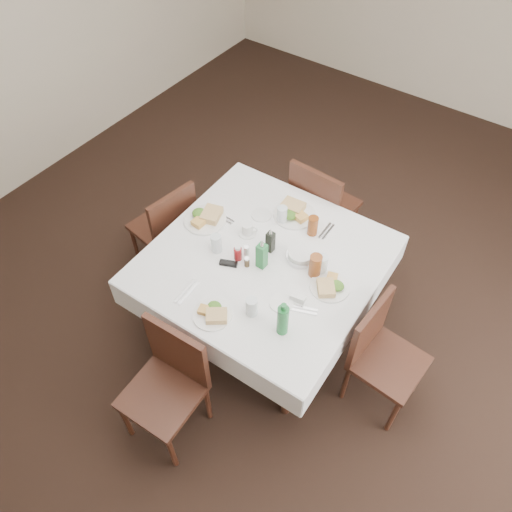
# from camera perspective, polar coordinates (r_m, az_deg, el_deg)

# --- Properties ---
(ground_plane) EXTENTS (7.00, 7.00, 0.00)m
(ground_plane) POSITION_cam_1_polar(r_m,az_deg,el_deg) (4.00, 3.89, -6.37)
(ground_plane) COLOR black
(room_shell) EXTENTS (6.04, 7.04, 2.80)m
(room_shell) POSITION_cam_1_polar(r_m,az_deg,el_deg) (2.76, 5.78, 14.05)
(room_shell) COLOR beige
(room_shell) RESTS_ON ground
(dining_table) EXTENTS (1.50, 1.50, 0.76)m
(dining_table) POSITION_cam_1_polar(r_m,az_deg,el_deg) (3.39, 0.96, -1.01)
(dining_table) COLOR #32160C
(dining_table) RESTS_ON ground
(chair_north) EXTENTS (0.47, 0.47, 0.95)m
(chair_north) POSITION_cam_1_polar(r_m,az_deg,el_deg) (4.03, 7.30, 5.83)
(chair_north) COLOR #32160C
(chair_north) RESTS_ON ground
(chair_south) EXTENTS (0.45, 0.45, 0.91)m
(chair_south) POSITION_cam_1_polar(r_m,az_deg,el_deg) (3.15, -9.83, -13.59)
(chair_south) COLOR #32160C
(chair_south) RESTS_ON ground
(chair_east) EXTENTS (0.45, 0.45, 0.88)m
(chair_east) POSITION_cam_1_polar(r_m,az_deg,el_deg) (3.32, 13.95, -10.36)
(chair_east) COLOR #32160C
(chair_east) RESTS_ON ground
(chair_west) EXTENTS (0.48, 0.48, 0.89)m
(chair_west) POSITION_cam_1_polar(r_m,az_deg,el_deg) (3.95, -10.03, 3.49)
(chair_west) COLOR #32160C
(chair_west) RESTS_ON ground
(meal_north) EXTENTS (0.30, 0.30, 0.07)m
(meal_north) POSITION_cam_1_polar(r_m,az_deg,el_deg) (3.60, 4.31, 5.00)
(meal_north) COLOR white
(meal_north) RESTS_ON dining_table
(meal_south) EXTENTS (0.24, 0.24, 0.05)m
(meal_south) POSITION_cam_1_polar(r_m,az_deg,el_deg) (3.05, -4.90, -6.51)
(meal_south) COLOR white
(meal_south) RESTS_ON dining_table
(meal_east) EXTENTS (0.26, 0.26, 0.06)m
(meal_east) POSITION_cam_1_polar(r_m,az_deg,el_deg) (3.19, 8.46, -3.41)
(meal_east) COLOR white
(meal_east) RESTS_ON dining_table
(meal_west) EXTENTS (0.30, 0.30, 0.07)m
(meal_west) POSITION_cam_1_polar(r_m,az_deg,el_deg) (3.57, -5.79, 4.42)
(meal_west) COLOR white
(meal_west) RESTS_ON dining_table
(side_plate_a) EXTENTS (0.15, 0.15, 0.01)m
(side_plate_a) POSITION_cam_1_polar(r_m,az_deg,el_deg) (3.60, 0.64, 4.73)
(side_plate_a) COLOR white
(side_plate_a) RESTS_ON dining_table
(side_plate_b) EXTENTS (0.15, 0.15, 0.01)m
(side_plate_b) POSITION_cam_1_polar(r_m,az_deg,el_deg) (3.10, 2.92, -5.42)
(side_plate_b) COLOR white
(side_plate_b) RESTS_ON dining_table
(water_n) EXTENTS (0.07, 0.07, 0.13)m
(water_n) POSITION_cam_1_polar(r_m,az_deg,el_deg) (3.52, 3.00, 4.72)
(water_n) COLOR silver
(water_n) RESTS_ON dining_table
(water_s) EXTENTS (0.07, 0.07, 0.13)m
(water_s) POSITION_cam_1_polar(r_m,az_deg,el_deg) (3.01, -0.51, -5.81)
(water_s) COLOR silver
(water_s) RESTS_ON dining_table
(water_e) EXTENTS (0.08, 0.08, 0.14)m
(water_e) POSITION_cam_1_polar(r_m,az_deg,el_deg) (3.23, 7.49, -0.93)
(water_e) COLOR silver
(water_e) RESTS_ON dining_table
(water_w) EXTENTS (0.07, 0.07, 0.14)m
(water_w) POSITION_cam_1_polar(r_m,az_deg,el_deg) (3.33, -4.57, 1.45)
(water_w) COLOR silver
(water_w) RESTS_ON dining_table
(iced_tea_a) EXTENTS (0.07, 0.07, 0.15)m
(iced_tea_a) POSITION_cam_1_polar(r_m,az_deg,el_deg) (3.45, 6.51, 3.46)
(iced_tea_a) COLOR brown
(iced_tea_a) RESTS_ON dining_table
(iced_tea_b) EXTENTS (0.08, 0.08, 0.17)m
(iced_tea_b) POSITION_cam_1_polar(r_m,az_deg,el_deg) (3.20, 6.78, -1.09)
(iced_tea_b) COLOR brown
(iced_tea_b) RESTS_ON dining_table
(bread_basket) EXTENTS (0.19, 0.19, 0.06)m
(bread_basket) POSITION_cam_1_polar(r_m,az_deg,el_deg) (3.32, 5.14, 0.11)
(bread_basket) COLOR silver
(bread_basket) RESTS_ON dining_table
(oil_cruet_dark) EXTENTS (0.05, 0.05, 0.21)m
(oil_cruet_dark) POSITION_cam_1_polar(r_m,az_deg,el_deg) (3.31, 1.65, 1.71)
(oil_cruet_dark) COLOR black
(oil_cruet_dark) RESTS_ON dining_table
(oil_cruet_green) EXTENTS (0.06, 0.06, 0.25)m
(oil_cruet_green) POSITION_cam_1_polar(r_m,az_deg,el_deg) (3.21, 0.67, 0.13)
(oil_cruet_green) COLOR #1C6F32
(oil_cruet_green) RESTS_ON dining_table
(ketchup_bottle) EXTENTS (0.05, 0.05, 0.12)m
(ketchup_bottle) POSITION_cam_1_polar(r_m,az_deg,el_deg) (3.29, -2.09, 0.33)
(ketchup_bottle) COLOR maroon
(ketchup_bottle) RESTS_ON dining_table
(salt_shaker) EXTENTS (0.04, 0.04, 0.08)m
(salt_shaker) POSITION_cam_1_polar(r_m,az_deg,el_deg) (3.32, -1.10, 0.60)
(salt_shaker) COLOR white
(salt_shaker) RESTS_ON dining_table
(pepper_shaker) EXTENTS (0.03, 0.03, 0.08)m
(pepper_shaker) POSITION_cam_1_polar(r_m,az_deg,el_deg) (3.26, -1.05, -0.68)
(pepper_shaker) COLOR #45331D
(pepper_shaker) RESTS_ON dining_table
(coffee_mug) EXTENTS (0.13, 0.12, 0.09)m
(coffee_mug) POSITION_cam_1_polar(r_m,az_deg,el_deg) (3.45, -0.96, 3.04)
(coffee_mug) COLOR white
(coffee_mug) RESTS_ON dining_table
(sunglasses) EXTENTS (0.13, 0.08, 0.03)m
(sunglasses) POSITION_cam_1_polar(r_m,az_deg,el_deg) (3.29, -3.16, -0.85)
(sunglasses) COLOR black
(sunglasses) RESTS_ON dining_table
(green_bottle) EXTENTS (0.07, 0.07, 0.27)m
(green_bottle) POSITION_cam_1_polar(r_m,az_deg,el_deg) (2.90, 3.08, -7.28)
(green_bottle) COLOR #1C6F32
(green_bottle) RESTS_ON dining_table
(sugar_caddy) EXTENTS (0.10, 0.07, 0.05)m
(sugar_caddy) POSITION_cam_1_polar(r_m,az_deg,el_deg) (3.11, 4.83, -4.71)
(sugar_caddy) COLOR white
(sugar_caddy) RESTS_ON dining_table
(cutlery_n) EXTENTS (0.05, 0.17, 0.01)m
(cutlery_n) POSITION_cam_1_polar(r_m,az_deg,el_deg) (3.52, 8.06, 2.83)
(cutlery_n) COLOR silver
(cutlery_n) RESTS_ON dining_table
(cutlery_s) EXTENTS (0.06, 0.21, 0.01)m
(cutlery_s) POSITION_cam_1_polar(r_m,az_deg,el_deg) (3.18, -7.93, -4.12)
(cutlery_s) COLOR silver
(cutlery_s) RESTS_ON dining_table
(cutlery_e) EXTENTS (0.19, 0.11, 0.01)m
(cutlery_e) POSITION_cam_1_polar(r_m,az_deg,el_deg) (3.08, 5.35, -6.11)
(cutlery_e) COLOR silver
(cutlery_e) RESTS_ON dining_table
(cutlery_w) EXTENTS (0.18, 0.05, 0.01)m
(cutlery_w) POSITION_cam_1_polar(r_m,az_deg,el_deg) (3.59, -3.76, 4.40)
(cutlery_w) COLOR silver
(cutlery_w) RESTS_ON dining_table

